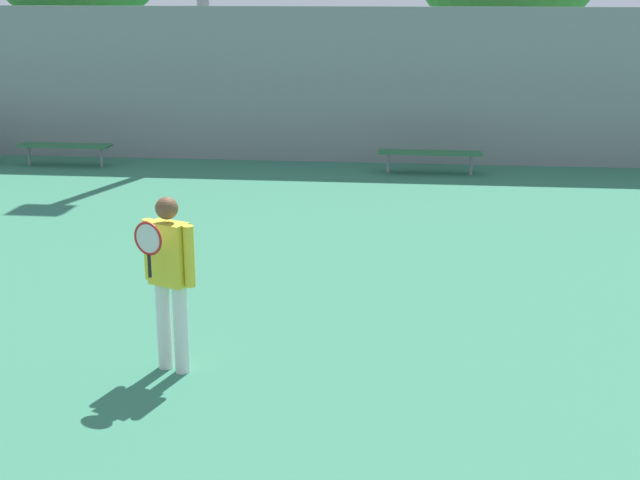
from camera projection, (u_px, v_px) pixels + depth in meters
name	position (u px, v px, depth m)	size (l,w,h in m)	color
tennis_player	(169.00, 274.00, 8.31)	(0.53, 0.50, 1.71)	silver
bench_courtside_near	(64.00, 146.00, 18.07)	(1.91, 0.40, 0.44)	#28663D
bench_courtside_far	(430.00, 154.00, 17.31)	(2.01, 0.40, 0.44)	#28663D
back_fence	(433.00, 87.00, 17.97)	(30.27, 0.06, 3.15)	gray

